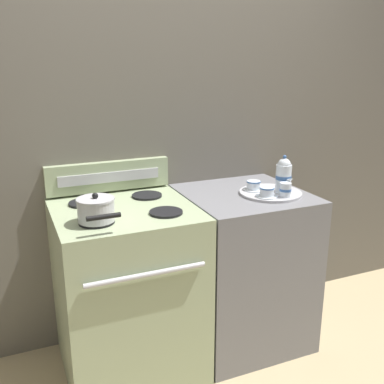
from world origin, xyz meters
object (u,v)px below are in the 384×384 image
Objects in this scene: teacup_right at (267,192)px; creamer_jug at (285,190)px; teapot at (284,175)px; serving_tray at (270,193)px; teacup_left at (254,186)px; stove at (128,290)px; saucepan at (96,209)px.

creamer_jug is (0.09, -0.04, 0.01)m from teacup_right.
teapot reaches higher than teacup_right.
serving_tray is 0.12m from teapot.
teacup_left is (-0.13, 0.10, -0.07)m from teapot.
teacup_left is at bearing 89.73° from teacup_right.
stove is 0.90m from teacup_right.
teacup_left is at bearing 136.65° from serving_tray.
saucepan is (-0.17, -0.15, 0.52)m from stove.
teapot is (0.06, -0.04, 0.10)m from serving_tray.
serving_tray is at bearing -5.22° from stove.
saucepan reaches higher than teacup_left.
creamer_jug is (0.83, -0.18, 0.51)m from stove.
stove is at bearing 174.78° from serving_tray.
creamer_jug is (0.02, -0.11, 0.05)m from serving_tray.
stove is at bearing 179.40° from teacup_left.
creamer_jug reaches higher than teacup_left.
teapot reaches higher than creamer_jug.
stove is 12.00× the size of creamer_jug.
teapot is 0.18m from teacup_left.
serving_tray reaches higher than stove.
saucepan is 1.00m from creamer_jug.
teapot is at bearing 2.42° from saucepan.
serving_tray is at bearing 45.56° from teacup_right.
teacup_left is (0.74, -0.01, 0.49)m from stove.
teacup_right is at bearing -164.13° from teapot.
teacup_left is (-0.07, 0.07, 0.03)m from serving_tray.
serving_tray is (0.81, -0.07, 0.46)m from stove.
saucepan is at bearing -137.44° from stove.
serving_tray is at bearing 146.84° from teapot.
teacup_left reaches higher than stove.
teapot is at bearing -7.26° from stove.
teapot is 2.72× the size of creamer_jug.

